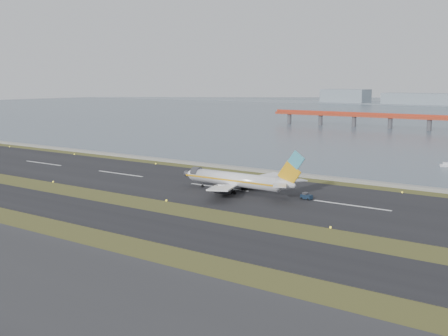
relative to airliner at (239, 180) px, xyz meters
The scene contains 6 objects.
ground 28.88m from the airliner, 107.48° to the right, with size 1000.00×1000.00×0.00m, color #37491A.
taxiway_strip 40.42m from the airliner, 102.35° to the right, with size 1000.00×18.00×0.10m, color black.
runway_strip 9.64m from the airliner, 162.89° to the left, with size 1000.00×45.00×0.10m, color black.
seawall 33.90m from the airliner, 104.78° to the left, with size 1000.00×2.50×1.00m, color gray.
airliner is the anchor object (origin of this frame).
pushback_tug 19.51m from the airliner, ahead, with size 3.03×2.00×1.83m.
Camera 1 is at (92.71, -96.43, 30.27)m, focal length 45.00 mm.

